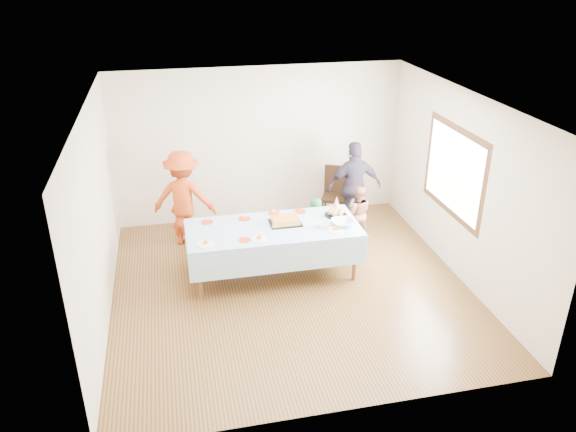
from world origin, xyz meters
name	(u,v)px	position (x,y,z in m)	size (l,w,h in m)	color
ground	(290,286)	(0.00, 0.00, 0.00)	(5.00, 5.00, 0.00)	#4B2E15
room_walls	(294,171)	(0.05, 0.00, 1.77)	(5.04, 5.04, 2.72)	beige
party_table	(273,230)	(-0.17, 0.40, 0.72)	(2.50, 1.10, 0.78)	brown
birthday_cake	(285,221)	(0.03, 0.48, 0.82)	(0.46, 0.36, 0.08)	black
rolls_tray	(336,213)	(0.83, 0.59, 0.82)	(0.34, 0.34, 0.10)	black
punch_bowl	(343,223)	(0.83, 0.24, 0.82)	(0.32, 0.32, 0.08)	silver
party_hat	(336,202)	(0.92, 0.86, 0.87)	(0.11, 0.11, 0.19)	silver
fork_pile	(320,226)	(0.49, 0.24, 0.81)	(0.24, 0.18, 0.07)	white
plate_red_far_a	(207,222)	(-1.08, 0.76, 0.79)	(0.17, 0.17, 0.01)	red
plate_red_far_b	(245,219)	(-0.53, 0.76, 0.79)	(0.18, 0.18, 0.01)	red
plate_red_far_c	(274,213)	(-0.06, 0.86, 0.79)	(0.17, 0.17, 0.01)	red
plate_red_far_d	(300,211)	(0.34, 0.84, 0.79)	(0.18, 0.18, 0.01)	red
plate_red_near	(245,240)	(-0.63, 0.08, 0.79)	(0.16, 0.16, 0.01)	red
plate_white_left	(205,244)	(-1.17, 0.07, 0.79)	(0.24, 0.24, 0.01)	white
plate_white_mid	(259,239)	(-0.43, 0.06, 0.79)	(0.21, 0.21, 0.01)	white
plate_white_right	(335,230)	(0.68, 0.11, 0.79)	(0.22, 0.22, 0.01)	white
dining_chair	(335,191)	(1.27, 2.02, 0.55)	(0.57, 0.57, 1.00)	black
toddler_left	(181,219)	(-1.45, 1.66, 0.44)	(0.32, 0.21, 0.89)	#C84819
toddler_mid	(316,220)	(0.72, 1.30, 0.38)	(0.37, 0.24, 0.76)	#226734
toddler_right	(357,213)	(1.41, 1.22, 0.48)	(0.46, 0.36, 0.95)	#AC6250
adult_left	(184,198)	(-1.38, 1.73, 0.79)	(1.02, 0.59, 1.58)	#C14318
adult_right	(354,187)	(1.46, 1.60, 0.79)	(0.92, 0.38, 1.58)	#342C3D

